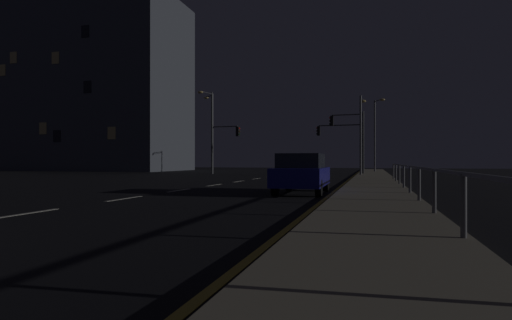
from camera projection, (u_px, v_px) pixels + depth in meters
The scene contains 14 objects.
ground_plane at pixel (218, 185), 21.65m from camera, with size 112.00×112.00×0.00m, color black.
sidewalk_right at pixel (374, 186), 19.35m from camera, with size 2.74×77.00×0.14m, color gray.
lane_markings_center at pixel (238, 181), 25.00m from camera, with size 0.14×50.00×0.01m.
lane_edge_line at pixel (346, 182), 24.61m from camera, with size 0.14×53.00×0.01m.
car at pixel (302, 173), 15.77m from camera, with size 1.91×4.44×1.57m.
traffic_light_far_center at pixel (349, 131), 36.83m from camera, with size 3.18×0.35×5.70m.
traffic_light_mid_right at pixel (225, 139), 39.96m from camera, with size 3.03×0.35×5.01m.
traffic_light_near_left at pixel (341, 137), 39.77m from camera, with size 4.59×0.34×4.99m.
street_lamp_median at pixel (376, 128), 43.50m from camera, with size 1.12×2.24×7.85m.
street_lamp_across_street at pixel (210, 125), 39.28m from camera, with size 0.82×2.04×8.11m.
street_lamp_corner at pixel (211, 127), 40.78m from camera, with size 1.43×1.08×8.17m.
street_lamp_far_end at pixel (361, 127), 33.77m from camera, with size 0.56×1.86×6.66m.
barrier_fence at pixel (414, 174), 12.93m from camera, with size 0.09×26.41×0.98m.
building_distant at pixel (93, 89), 55.81m from camera, with size 25.40×12.24×22.94m.
Camera 1 is at (8.08, -2.69, 1.28)m, focal length 27.94 mm.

